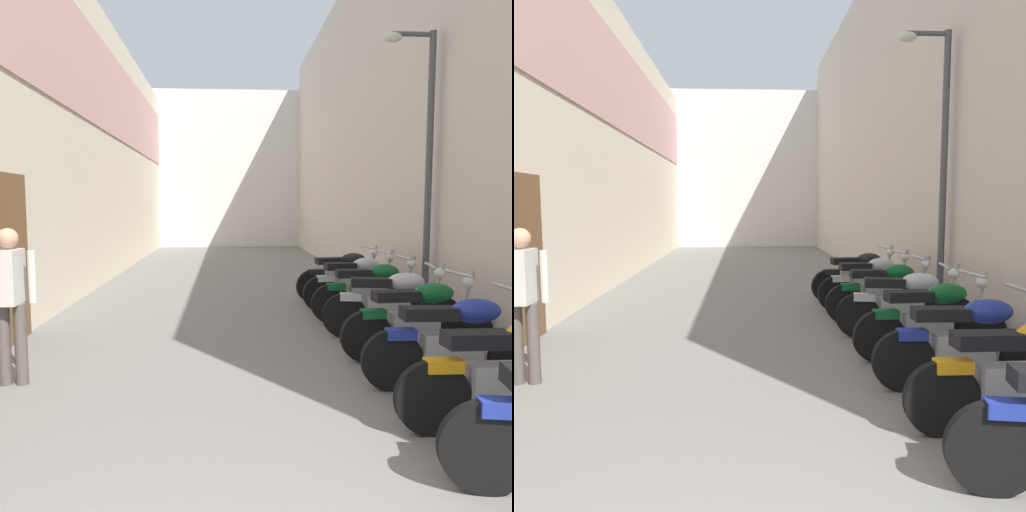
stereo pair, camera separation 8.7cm
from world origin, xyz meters
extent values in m
plane|color=slate|center=(0.00, 8.40, 0.00)|extent=(36.80, 36.80, 0.00)
cube|color=beige|center=(-3.17, 10.40, 3.13)|extent=(0.40, 20.80, 6.26)
cube|color=brown|center=(-2.95, 5.60, 1.10)|extent=(0.06, 1.10, 2.20)
cube|color=#DBA39E|center=(-2.96, 10.40, 4.51)|extent=(0.04, 20.80, 2.00)
cube|color=beige|center=(3.17, 10.40, 3.76)|extent=(0.40, 20.80, 7.52)
cube|color=silver|center=(0.00, 21.80, 3.31)|extent=(8.94, 2.00, 6.62)
cylinder|color=black|center=(1.41, 1.91, 0.30)|extent=(0.60, 0.19, 0.60)
cube|color=navy|center=(1.49, 1.90, 0.56)|extent=(0.30, 0.19, 0.10)
cylinder|color=black|center=(1.40, 2.72, 0.30)|extent=(0.60, 0.08, 0.60)
cube|color=#9E9EA3|center=(1.97, 2.72, 0.42)|extent=(0.56, 0.20, 0.28)
cube|color=black|center=(1.74, 2.72, 0.76)|extent=(0.52, 0.22, 0.12)
cube|color=orange|center=(1.48, 2.72, 0.56)|extent=(0.28, 0.14, 0.10)
cylinder|color=black|center=(1.40, 3.67, 0.30)|extent=(0.60, 0.10, 0.60)
cube|color=#9E9EA3|center=(1.97, 3.66, 0.42)|extent=(0.57, 0.22, 0.28)
ellipsoid|color=navy|center=(2.20, 3.65, 0.78)|extent=(0.49, 0.27, 0.24)
cube|color=black|center=(1.74, 3.66, 0.76)|extent=(0.53, 0.24, 0.12)
cylinder|color=#9E9EA3|center=(2.51, 3.64, 1.00)|extent=(0.05, 0.58, 0.04)
cube|color=navy|center=(1.48, 3.67, 0.56)|extent=(0.28, 0.15, 0.10)
cylinder|color=black|center=(2.65, 4.67, 0.30)|extent=(0.60, 0.13, 0.60)
cylinder|color=black|center=(1.40, 4.57, 0.30)|extent=(0.60, 0.13, 0.60)
cube|color=#9E9EA3|center=(1.97, 4.62, 0.42)|extent=(0.57, 0.25, 0.28)
ellipsoid|color=#0F5123|center=(2.20, 4.64, 0.78)|extent=(0.50, 0.30, 0.24)
cube|color=black|center=(1.74, 4.60, 0.76)|extent=(0.54, 0.26, 0.12)
cylinder|color=#9E9EA3|center=(2.58, 4.67, 0.65)|extent=(0.25, 0.08, 0.77)
cylinder|color=#9E9EA3|center=(2.51, 4.66, 1.00)|extent=(0.08, 0.58, 0.04)
sphere|color=silver|center=(2.63, 4.67, 0.90)|extent=(0.14, 0.14, 0.14)
cube|color=#0F5123|center=(1.48, 4.58, 0.56)|extent=(0.29, 0.16, 0.10)
cylinder|color=black|center=(2.64, 5.44, 0.30)|extent=(0.60, 0.19, 0.60)
cylinder|color=black|center=(1.41, 5.67, 0.30)|extent=(0.60, 0.19, 0.60)
cube|color=#9E9EA3|center=(1.97, 5.56, 0.42)|extent=(0.59, 0.30, 0.28)
ellipsoid|color=#B7B7BC|center=(2.20, 5.52, 0.78)|extent=(0.52, 0.34, 0.24)
cube|color=black|center=(1.75, 5.60, 0.76)|extent=(0.55, 0.31, 0.12)
cylinder|color=#9E9EA3|center=(2.57, 5.46, 0.65)|extent=(0.25, 0.10, 0.77)
cylinder|color=#9E9EA3|center=(2.50, 5.47, 1.00)|extent=(0.14, 0.58, 0.04)
sphere|color=silver|center=(2.62, 5.45, 0.90)|extent=(0.14, 0.14, 0.14)
cube|color=#B7B7BC|center=(1.49, 5.65, 0.56)|extent=(0.30, 0.19, 0.10)
cylinder|color=black|center=(2.65, 6.49, 0.30)|extent=(0.60, 0.08, 0.60)
cylinder|color=black|center=(1.40, 6.50, 0.30)|extent=(0.60, 0.08, 0.60)
cube|color=#9E9EA3|center=(1.97, 6.50, 0.42)|extent=(0.56, 0.20, 0.28)
ellipsoid|color=#0F5123|center=(2.20, 6.49, 0.78)|extent=(0.48, 0.26, 0.24)
cube|color=black|center=(1.74, 6.50, 0.76)|extent=(0.52, 0.22, 0.12)
cylinder|color=#9E9EA3|center=(2.58, 6.49, 0.65)|extent=(0.25, 0.06, 0.77)
cylinder|color=#9E9EA3|center=(2.51, 6.49, 1.00)|extent=(0.04, 0.58, 0.04)
sphere|color=silver|center=(2.63, 6.49, 0.90)|extent=(0.14, 0.14, 0.14)
cube|color=#0F5123|center=(1.48, 6.50, 0.56)|extent=(0.28, 0.14, 0.10)
cylinder|color=black|center=(2.64, 7.49, 0.30)|extent=(0.61, 0.14, 0.60)
cylinder|color=black|center=(1.40, 7.35, 0.30)|extent=(0.61, 0.14, 0.60)
cube|color=#9E9EA3|center=(1.97, 7.41, 0.42)|extent=(0.58, 0.26, 0.28)
ellipsoid|color=#B7B7BC|center=(2.20, 7.44, 0.78)|extent=(0.51, 0.31, 0.24)
cube|color=black|center=(1.74, 7.39, 0.76)|extent=(0.54, 0.28, 0.12)
cylinder|color=#9E9EA3|center=(2.57, 7.48, 0.65)|extent=(0.25, 0.09, 0.77)
cylinder|color=#9E9EA3|center=(2.50, 7.47, 1.00)|extent=(0.10, 0.58, 0.04)
sphere|color=silver|center=(2.62, 7.48, 0.90)|extent=(0.14, 0.14, 0.14)
cube|color=#B7B7BC|center=(1.48, 7.36, 0.56)|extent=(0.29, 0.17, 0.10)
cylinder|color=black|center=(2.64, 8.38, 0.30)|extent=(0.61, 0.17, 0.60)
cylinder|color=black|center=(1.40, 8.19, 0.30)|extent=(0.61, 0.17, 0.60)
cube|color=#9E9EA3|center=(1.97, 8.27, 0.42)|extent=(0.58, 0.28, 0.28)
ellipsoid|color=black|center=(2.20, 8.31, 0.78)|extent=(0.51, 0.33, 0.24)
cube|color=black|center=(1.75, 8.24, 0.76)|extent=(0.55, 0.30, 0.12)
cylinder|color=#9E9EA3|center=(2.57, 8.36, 0.65)|extent=(0.25, 0.10, 0.77)
cylinder|color=#9E9EA3|center=(2.50, 8.35, 1.00)|extent=(0.12, 0.58, 0.04)
sphere|color=silver|center=(2.62, 8.37, 0.90)|extent=(0.14, 0.14, 0.14)
cube|color=black|center=(1.48, 8.20, 0.56)|extent=(0.30, 0.18, 0.10)
cylinder|color=#564C47|center=(-2.40, 4.08, 0.41)|extent=(0.12, 0.12, 0.82)
cylinder|color=#564C47|center=(-2.24, 4.08, 0.41)|extent=(0.12, 0.12, 0.82)
cube|color=beige|center=(-2.32, 4.08, 1.09)|extent=(0.21, 0.34, 0.54)
sphere|color=tan|center=(-2.32, 4.08, 1.47)|extent=(0.20, 0.20, 0.20)
cylinder|color=beige|center=(-2.10, 4.08, 1.09)|extent=(0.08, 0.08, 0.52)
cylinder|color=#47474C|center=(2.82, 6.42, 2.15)|extent=(0.10, 0.10, 4.30)
cylinder|color=#47474C|center=(2.52, 6.42, 4.25)|extent=(0.60, 0.07, 0.07)
ellipsoid|color=silver|center=(2.22, 6.42, 4.20)|extent=(0.28, 0.18, 0.14)
camera|label=1|loc=(-0.21, -0.99, 1.79)|focal=35.49mm
camera|label=2|loc=(-0.12, -0.99, 1.79)|focal=35.49mm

